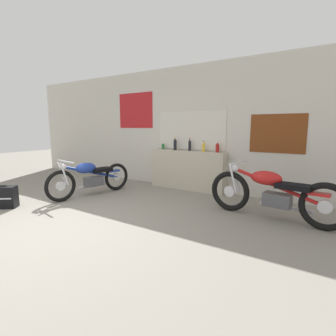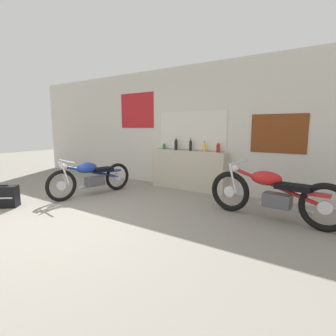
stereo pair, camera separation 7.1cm
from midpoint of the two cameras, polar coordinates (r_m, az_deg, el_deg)
The scene contains 11 objects.
ground_plane at distance 4.21m, azimuth -25.58°, elevation -11.88°, with size 24.00×24.00×0.00m, color gray.
wall_back at distance 6.35m, azimuth 0.87°, elevation 8.67°, with size 10.00×0.07×2.80m.
sill_counter at distance 6.03m, azimuth 3.84°, elevation -0.47°, with size 1.83×0.28×0.89m.
bottle_leftmost at distance 6.36m, azimuth -1.40°, elevation 4.75°, with size 0.07×0.07×0.16m.
bottle_left_center at distance 6.13m, azimuth 1.21°, elevation 5.19°, with size 0.08×0.08×0.31m.
bottle_center at distance 5.96m, azimuth 4.41°, elevation 5.01°, with size 0.06×0.06×0.29m.
bottle_right_center at distance 5.80m, azimuth 7.39°, elevation 4.59°, with size 0.07×0.07×0.24m.
bottle_rightmost at distance 5.68m, azimuth 10.34°, elevation 4.41°, with size 0.07×0.07×0.23m.
motorcycle_red at distance 4.36m, azimuth 21.43°, elevation -5.17°, with size 2.11×0.64×0.87m.
motorcycle_blue at distance 5.73m, azimuth -16.82°, elevation -1.87°, with size 0.64×1.91×0.79m.
hard_case_black at distance 5.55m, azimuth -32.59°, elevation -5.37°, with size 0.48×0.45×0.41m.
Camera 1 is at (3.40, -1.99, 1.44)m, focal length 28.00 mm.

